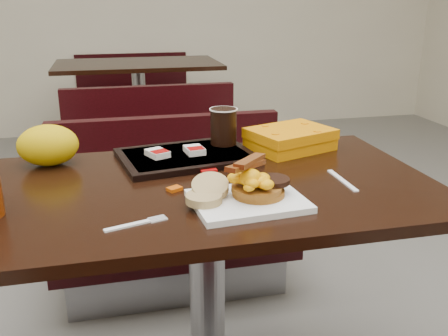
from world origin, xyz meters
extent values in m
cube|color=white|center=(0.07, -0.16, 0.76)|extent=(0.27, 0.22, 0.02)
cylinder|color=#8E5417|center=(0.10, -0.14, 0.78)|extent=(0.15, 0.15, 0.03)
cylinder|color=black|center=(0.14, -0.14, 0.80)|extent=(0.10, 0.10, 0.01)
ellipsoid|color=#FFC705|center=(0.07, -0.17, 0.81)|extent=(0.11, 0.10, 0.05)
cylinder|color=tan|center=(-0.04, -0.16, 0.77)|extent=(0.11, 0.11, 0.02)
cylinder|color=tan|center=(-0.01, -0.12, 0.79)|extent=(0.11, 0.11, 0.05)
cube|color=white|center=(0.35, -0.07, 0.75)|extent=(0.01, 0.16, 0.00)
cube|color=#B94607|center=(-0.09, -0.03, 0.75)|extent=(0.04, 0.04, 0.01)
cube|color=#8C0504|center=(0.02, 0.08, 0.76)|extent=(0.05, 0.04, 0.01)
cube|color=black|center=(-0.02, 0.21, 0.76)|extent=(0.42, 0.33, 0.02)
cube|color=silver|center=(-0.10, 0.21, 0.78)|extent=(0.07, 0.08, 0.02)
cube|color=silver|center=(0.01, 0.21, 0.78)|extent=(0.06, 0.08, 0.02)
cylinder|color=black|center=(0.12, 0.29, 0.83)|extent=(0.09, 0.09, 0.11)
cube|color=orange|center=(0.32, 0.24, 0.78)|extent=(0.29, 0.26, 0.07)
ellipsoid|color=#D0C306|center=(-0.41, 0.25, 0.81)|extent=(0.19, 0.15, 0.12)
camera|label=1|loc=(-0.23, -1.19, 1.21)|focal=39.97mm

